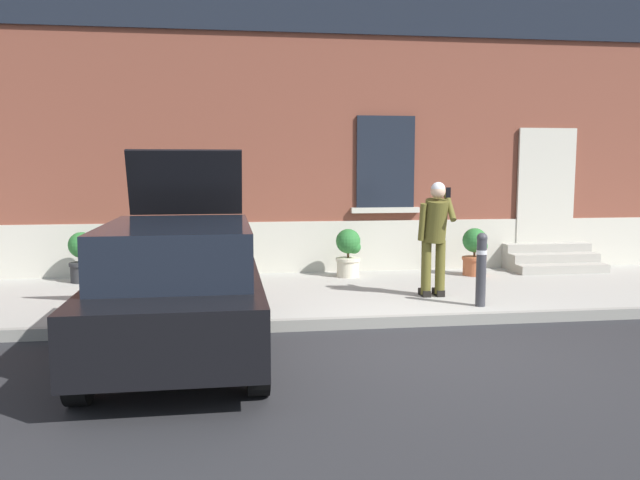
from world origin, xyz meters
TOP-DOWN VIEW (x-y plane):
  - ground_plane at (0.00, 0.00)m, footprint 80.00×80.00m
  - sidewalk at (0.00, 2.80)m, footprint 24.00×3.60m
  - curb_edge at (0.00, 0.94)m, footprint 24.00×0.12m
  - building_facade at (0.01, 5.29)m, footprint 24.00×1.52m
  - entrance_stoop at (3.98, 4.23)m, footprint 1.72×0.96m
  - hatchback_car_black at (-2.67, 0.07)m, footprint 1.82×4.08m
  - bollard_near_person at (1.38, 1.35)m, footprint 0.15×0.15m
  - person_on_phone at (0.93, 2.03)m, footprint 0.51×0.52m
  - planter_charcoal at (-4.61, 4.08)m, footprint 0.44×0.44m
  - planter_olive at (-2.31, 3.80)m, footprint 0.44×0.44m
  - planter_cream at (-0.02, 3.97)m, footprint 0.44×0.44m
  - planter_terracotta at (2.27, 3.80)m, footprint 0.44×0.44m

SIDE VIEW (x-z plane):
  - ground_plane at x=0.00m, z-range 0.00..0.00m
  - sidewalk at x=0.00m, z-range 0.00..0.15m
  - curb_edge at x=0.00m, z-range 0.00..0.15m
  - entrance_stoop at x=3.98m, z-range 0.10..0.58m
  - planter_charcoal at x=-4.61m, z-range 0.18..1.04m
  - planter_olive at x=-2.31m, z-range 0.18..1.04m
  - planter_cream at x=-0.02m, z-range 0.18..1.04m
  - planter_terracotta at x=2.27m, z-range 0.18..1.04m
  - bollard_near_person at x=1.38m, z-range 0.19..1.24m
  - hatchback_car_black at x=-2.67m, z-range -0.37..1.97m
  - person_on_phone at x=0.93m, z-range 0.28..2.02m
  - building_facade at x=0.01m, z-range -0.02..7.48m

